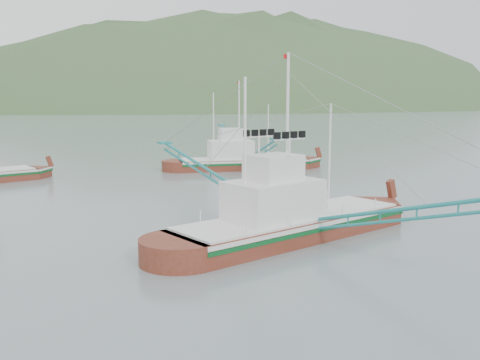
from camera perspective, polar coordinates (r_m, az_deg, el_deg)
name	(u,v)px	position (r m, az deg, el deg)	size (l,w,h in m)	color
ground	(286,244)	(33.37, 4.94, -6.81)	(1200.00, 1200.00, 0.00)	slate
main_boat	(290,204)	(34.34, 5.40, -2.58)	(17.73, 30.80, 12.59)	#602314
bg_boat_right	(242,152)	(67.99, 0.22, 3.05)	(16.94, 29.02, 12.00)	#602314
headland_right	(250,108)	(524.61, 1.07, 7.67)	(684.00, 432.00, 306.00)	#36532B
ridge_distant	(4,108)	(588.85, -23.91, 7.04)	(960.00, 400.00, 240.00)	slate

